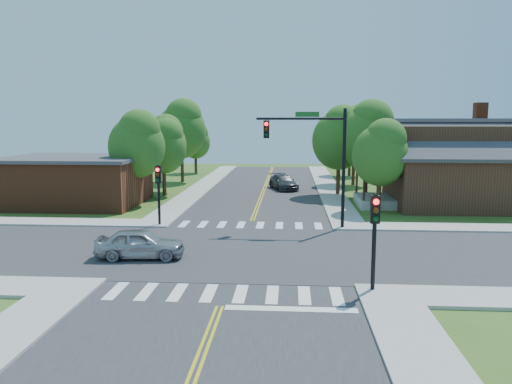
# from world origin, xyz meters

# --- Properties ---
(ground) EXTENTS (100.00, 100.00, 0.00)m
(ground) POSITION_xyz_m (0.00, 0.00, 0.00)
(ground) COLOR #365B1C
(ground) RESTS_ON ground
(road_ns) EXTENTS (10.00, 90.00, 0.04)m
(road_ns) POSITION_xyz_m (0.00, 0.00, 0.02)
(road_ns) COLOR #2D2D30
(road_ns) RESTS_ON ground
(road_ew) EXTENTS (90.00, 10.00, 0.04)m
(road_ew) POSITION_xyz_m (0.00, 0.00, 0.03)
(road_ew) COLOR #2D2D30
(road_ew) RESTS_ON ground
(intersection_patch) EXTENTS (10.20, 10.20, 0.06)m
(intersection_patch) POSITION_xyz_m (0.00, 0.00, 0.00)
(intersection_patch) COLOR #2D2D30
(intersection_patch) RESTS_ON ground
(sidewalk_ne) EXTENTS (40.00, 40.00, 0.14)m
(sidewalk_ne) POSITION_xyz_m (15.82, 15.82, 0.07)
(sidewalk_ne) COLOR #9E9B93
(sidewalk_ne) RESTS_ON ground
(sidewalk_nw) EXTENTS (40.00, 40.00, 0.14)m
(sidewalk_nw) POSITION_xyz_m (-15.82, 15.82, 0.07)
(sidewalk_nw) COLOR #9E9B93
(sidewalk_nw) RESTS_ON ground
(crosswalk_north) EXTENTS (8.85, 2.00, 0.01)m
(crosswalk_north) POSITION_xyz_m (0.00, 6.20, 0.05)
(crosswalk_north) COLOR white
(crosswalk_north) RESTS_ON ground
(crosswalk_south) EXTENTS (8.85, 2.00, 0.01)m
(crosswalk_south) POSITION_xyz_m (0.00, -6.20, 0.05)
(crosswalk_south) COLOR white
(crosswalk_south) RESTS_ON ground
(centerline) EXTENTS (0.30, 90.00, 0.01)m
(centerline) POSITION_xyz_m (0.00, 0.00, 0.05)
(centerline) COLOR gold
(centerline) RESTS_ON ground
(stop_bar) EXTENTS (4.60, 0.45, 0.09)m
(stop_bar) POSITION_xyz_m (2.50, -7.60, 0.00)
(stop_bar) COLOR white
(stop_bar) RESTS_ON ground
(signal_mast_ne) EXTENTS (5.30, 0.42, 7.20)m
(signal_mast_ne) POSITION_xyz_m (3.91, 5.59, 4.85)
(signal_mast_ne) COLOR black
(signal_mast_ne) RESTS_ON ground
(signal_pole_se) EXTENTS (0.34, 0.42, 3.80)m
(signal_pole_se) POSITION_xyz_m (5.60, -5.62, 2.66)
(signal_pole_se) COLOR black
(signal_pole_se) RESTS_ON ground
(signal_pole_nw) EXTENTS (0.34, 0.42, 3.80)m
(signal_pole_nw) POSITION_xyz_m (-5.60, 5.58, 2.66)
(signal_pole_nw) COLOR black
(signal_pole_nw) RESTS_ON ground
(house_ne) EXTENTS (13.05, 8.80, 7.11)m
(house_ne) POSITION_xyz_m (15.11, 14.23, 3.33)
(house_ne) COLOR #372313
(house_ne) RESTS_ON ground
(building_nw) EXTENTS (10.40, 8.40, 3.73)m
(building_nw) POSITION_xyz_m (-14.20, 13.20, 1.88)
(building_nw) COLOR brown
(building_nw) RESTS_ON ground
(tree_e_a) EXTENTS (3.92, 3.72, 6.66)m
(tree_e_a) POSITION_xyz_m (8.80, 11.29, 4.36)
(tree_e_a) COLOR #382314
(tree_e_a) RESTS_ON ground
(tree_e_b) EXTENTS (4.86, 4.62, 8.27)m
(tree_e_b) POSITION_xyz_m (8.89, 18.04, 5.42)
(tree_e_b) COLOR #382314
(tree_e_b) RESTS_ON ground
(tree_e_c) EXTENTS (4.74, 4.50, 8.05)m
(tree_e_c) POSITION_xyz_m (8.88, 26.44, 5.27)
(tree_e_c) COLOR #382314
(tree_e_c) RESTS_ON ground
(tree_e_d) EXTENTS (4.25, 4.03, 7.22)m
(tree_e_d) POSITION_xyz_m (9.46, 34.69, 4.73)
(tree_e_d) COLOR #382314
(tree_e_d) RESTS_ON ground
(tree_w_a) EXTENTS (4.32, 4.11, 7.35)m
(tree_w_a) POSITION_xyz_m (-9.24, 13.36, 4.82)
(tree_w_a) COLOR #382314
(tree_w_a) RESTS_ON ground
(tree_w_b) EXTENTS (4.15, 3.94, 7.06)m
(tree_w_b) POSITION_xyz_m (-8.91, 20.15, 4.62)
(tree_w_b) COLOR #382314
(tree_w_b) RESTS_ON ground
(tree_w_c) EXTENTS (5.17, 4.91, 8.79)m
(tree_w_c) POSITION_xyz_m (-8.89, 27.74, 5.76)
(tree_w_c) COLOR #382314
(tree_w_c) RESTS_ON ground
(tree_w_d) EXTENTS (3.65, 3.46, 6.20)m
(tree_w_d) POSITION_xyz_m (-9.17, 36.82, 4.06)
(tree_w_d) COLOR #382314
(tree_w_d) RESTS_ON ground
(tree_house) EXTENTS (4.61, 4.38, 7.84)m
(tree_house) POSITION_xyz_m (6.68, 19.24, 5.14)
(tree_house) COLOR #382314
(tree_house) RESTS_ON ground
(tree_bldg) EXTENTS (3.96, 3.76, 6.73)m
(tree_bldg) POSITION_xyz_m (-8.39, 18.10, 4.41)
(tree_bldg) COLOR #382314
(tree_bldg) RESTS_ON ground
(car_silver) EXTENTS (2.31, 4.41, 1.41)m
(car_silver) POSITION_xyz_m (-4.61, -1.62, 0.71)
(car_silver) COLOR #A9ABB0
(car_silver) RESTS_ON ground
(car_dgrey) EXTENTS (4.57, 5.75, 1.35)m
(car_dgrey) POSITION_xyz_m (1.81, 22.51, 0.68)
(car_dgrey) COLOR #303335
(car_dgrey) RESTS_ON ground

